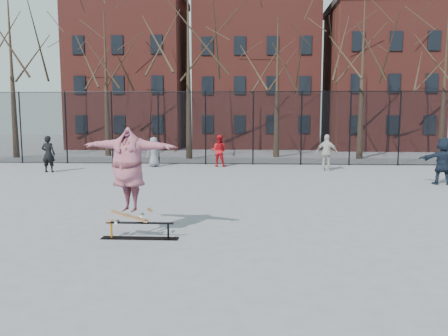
# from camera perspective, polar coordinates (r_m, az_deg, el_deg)

# --- Properties ---
(ground) EXTENTS (100.00, 100.00, 0.00)m
(ground) POSITION_cam_1_polar(r_m,az_deg,el_deg) (11.19, -1.71, -6.95)
(ground) COLOR slate
(skate_rail) EXTENTS (1.69, 0.26, 0.37)m
(skate_rail) POSITION_cam_1_polar(r_m,az_deg,el_deg) (9.80, -10.95, -8.21)
(skate_rail) COLOR black
(skate_rail) RESTS_ON ground
(skateboard) EXTENTS (0.90, 0.21, 0.11)m
(skateboard) POSITION_cam_1_polar(r_m,az_deg,el_deg) (9.79, -12.22, -6.57)
(skateboard) COLOR #8E5F39
(skateboard) RESTS_ON skate_rail
(skater) EXTENTS (2.31, 1.10, 1.81)m
(skater) POSITION_cam_1_polar(r_m,az_deg,el_deg) (9.61, -12.37, -0.99)
(skater) COLOR #5C3586
(skater) RESTS_ON skateboard
(bystander_grey) EXTENTS (0.91, 0.85, 1.56)m
(bystander_grey) POSITION_cam_1_polar(r_m,az_deg,el_deg) (23.18, -9.15, 2.09)
(bystander_grey) COLOR slate
(bystander_grey) RESTS_ON ground
(bystander_black) EXTENTS (0.64, 0.42, 1.74)m
(bystander_black) POSITION_cam_1_polar(r_m,az_deg,el_deg) (22.26, -21.96, 1.71)
(bystander_black) COLOR black
(bystander_black) RESTS_ON ground
(bystander_red) EXTENTS (0.92, 0.78, 1.68)m
(bystander_red) POSITION_cam_1_polar(r_m,az_deg,el_deg) (22.96, -0.66, 2.28)
(bystander_red) COLOR red
(bystander_red) RESTS_ON ground
(bystander_white) EXTENTS (1.12, 0.73, 1.77)m
(bystander_white) POSITION_cam_1_polar(r_m,az_deg,el_deg) (21.76, 13.29, 1.96)
(bystander_white) COLOR beige
(bystander_white) RESTS_ON ground
(bystander_navy) EXTENTS (1.79, 0.88, 1.85)m
(bystander_navy) POSITION_cam_1_polar(r_m,az_deg,el_deg) (18.95, 26.69, 0.83)
(bystander_navy) COLOR #182130
(bystander_navy) RESTS_ON ground
(fence) EXTENTS (34.03, 0.07, 4.00)m
(fence) POSITION_cam_1_polar(r_m,az_deg,el_deg) (23.86, 0.90, 5.37)
(fence) COLOR black
(fence) RESTS_ON ground
(tree_row) EXTENTS (33.66, 7.46, 10.67)m
(tree_row) POSITION_cam_1_polar(r_m,az_deg,el_deg) (28.39, 0.77, 16.35)
(tree_row) COLOR black
(tree_row) RESTS_ON ground
(rowhouses) EXTENTS (29.00, 7.00, 13.00)m
(rowhouses) POSITION_cam_1_polar(r_m,az_deg,el_deg) (36.99, 2.90, 12.11)
(rowhouses) COLOR maroon
(rowhouses) RESTS_ON ground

